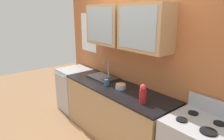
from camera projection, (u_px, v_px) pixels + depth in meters
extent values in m
plane|color=#936B47|center=(116.00, 136.00, 3.43)|extent=(10.00, 10.00, 0.00)
cube|color=#B76638|center=(134.00, 59.00, 3.31)|extent=(3.64, 0.10, 2.57)
cube|color=tan|center=(108.00, 25.00, 3.33)|extent=(0.77, 0.33, 0.65)
cube|color=#9EADB7|center=(99.00, 25.00, 3.23)|extent=(0.65, 0.01, 0.55)
cube|color=tan|center=(145.00, 28.00, 2.72)|extent=(0.77, 0.33, 0.65)
cube|color=#9EADB7|center=(136.00, 28.00, 2.61)|extent=(0.65, 0.01, 0.55)
cube|color=white|center=(89.00, 33.00, 4.10)|extent=(0.52, 0.01, 0.76)
cube|color=tan|center=(116.00, 113.00, 3.31)|extent=(2.03, 0.64, 0.87)
cube|color=black|center=(116.00, 87.00, 3.18)|extent=(2.05, 0.66, 0.03)
cube|color=#ADAFB5|center=(214.00, 107.00, 2.31)|extent=(0.62, 0.04, 0.18)
cylinder|color=black|center=(182.00, 120.00, 2.18)|extent=(0.12, 0.12, 0.02)
cylinder|color=black|center=(208.00, 132.00, 1.97)|extent=(0.16, 0.16, 0.02)
cylinder|color=black|center=(193.00, 113.00, 2.33)|extent=(0.11, 0.11, 0.02)
cylinder|color=black|center=(219.00, 123.00, 2.11)|extent=(0.11, 0.11, 0.02)
cube|color=#2D2D30|center=(102.00, 77.00, 3.59)|extent=(0.53, 0.35, 0.03)
cylinder|color=#ADAFB5|center=(109.00, 68.00, 3.63)|extent=(0.02, 0.02, 0.25)
cylinder|color=#ADAFB5|center=(106.00, 62.00, 3.56)|extent=(0.02, 0.12, 0.02)
cylinder|color=#8CB7E0|center=(121.00, 87.00, 3.09)|extent=(0.16, 0.16, 0.05)
cylinder|color=#E0AD7F|center=(121.00, 85.00, 3.08)|extent=(0.15, 0.15, 0.04)
cylinder|color=#B21E1E|center=(143.00, 96.00, 2.59)|extent=(0.09, 0.09, 0.18)
sphere|color=#D8333F|center=(143.00, 87.00, 2.55)|extent=(0.08, 0.08, 0.08)
cylinder|color=#38608C|center=(106.00, 83.00, 3.22)|extent=(0.07, 0.07, 0.10)
torus|color=#38608C|center=(108.00, 83.00, 3.18)|extent=(0.06, 0.01, 0.06)
cube|color=#ADAFB5|center=(75.00, 89.00, 4.29)|extent=(0.57, 0.61, 0.90)
cube|color=#ADAFB5|center=(62.00, 93.00, 4.11)|extent=(0.54, 0.01, 0.81)
cylinder|color=#ADAFB5|center=(59.00, 75.00, 3.98)|extent=(0.43, 0.02, 0.02)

